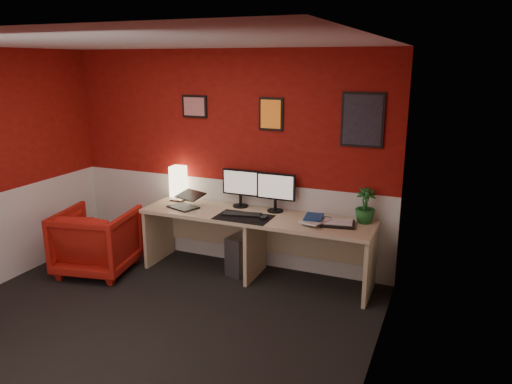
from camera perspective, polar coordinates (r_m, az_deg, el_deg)
The scene contains 24 objects.
ground at distance 4.75m, azimuth -12.80°, elevation -15.15°, with size 4.00×3.50×0.01m, color black.
ceiling at distance 4.13m, azimuth -14.87°, elevation 16.49°, with size 4.00×3.50×0.01m, color white.
wall_back at distance 5.74m, azimuth -3.46°, elevation 3.83°, with size 4.00×0.01×2.50m, color maroon.
wall_right at distance 3.52m, azimuth 13.69°, elevation -3.81°, with size 0.01×3.50×2.50m, color maroon.
wainscot_back at distance 5.92m, azimuth -3.36°, elevation -3.32°, with size 4.00×0.01×1.00m, color silver.
wainscot_right at distance 3.82m, azimuth 12.90°, elevation -14.51°, with size 0.01×3.50×1.00m, color silver.
desk at distance 5.48m, azimuth -0.08°, elevation -6.34°, with size 2.60×0.65×0.73m, color tan.
shoji_lamp at distance 5.95m, azimuth -9.04°, elevation 0.91°, with size 0.16×0.16×0.40m, color #FFE5B2.
laptop at distance 5.65m, azimuth -8.53°, elevation -0.77°, with size 0.33×0.23×0.22m, color black.
monitor_left at distance 5.59m, azimuth -1.83°, elevation 1.15°, with size 0.45×0.06×0.58m, color black.
monitor_right at distance 5.41m, azimuth 2.29°, elevation 0.66°, with size 0.45×0.06×0.58m, color black.
desk_mat at distance 5.27m, azimuth -1.45°, elevation -2.96°, with size 0.60×0.38×0.01m, color black.
keyboard at distance 5.34m, azimuth -1.64°, elevation -2.60°, with size 0.42×0.14×0.02m, color black.
mouse at distance 5.20m, azimuth 0.91°, elevation -3.01°, with size 0.06×0.10×0.03m, color black.
book_bottom at distance 5.18m, azimuth 6.01°, elevation -3.24°, with size 0.22×0.30×0.03m, color navy.
book_middle at distance 5.14m, azimuth 5.95°, elevation -3.10°, with size 0.22×0.30×0.02m, color silver.
book_top at distance 5.13m, azimuth 5.72°, elevation -2.84°, with size 0.19×0.25×0.02m, color navy.
zen_tray at distance 5.10m, azimuth 9.49°, elevation -3.66°, with size 0.35×0.25×0.03m, color black.
potted_plant at distance 5.18m, azimuth 12.63°, elevation -1.56°, with size 0.21×0.21×0.37m, color #19591E.
pc_tower at distance 5.67m, azimuth -1.51°, elevation -7.10°, with size 0.20×0.45×0.45m, color #99999E.
armchair at distance 5.91m, azimuth -18.03°, elevation -5.42°, with size 0.79×0.82×0.74m, color #AA1D14.
art_left at distance 5.82m, azimuth -7.18°, elevation 9.87°, with size 0.32×0.02×0.26m, color red.
art_center at distance 5.42m, azimuth 1.76°, elevation 9.08°, with size 0.28×0.02×0.36m, color orange.
art_right at distance 5.15m, azimuth 12.33°, elevation 8.22°, with size 0.44×0.02×0.56m, color black.
Camera 1 is at (2.47, -3.30, 2.36)m, focal length 34.29 mm.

